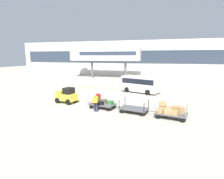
% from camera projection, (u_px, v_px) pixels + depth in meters
% --- Properties ---
extents(ground_plane, '(120.00, 120.00, 0.00)m').
position_uv_depth(ground_plane, '(98.00, 103.00, 18.19)').
color(ground_plane, '#A8A08E').
extents(apron_lead_line, '(15.17, 2.34, 0.01)m').
position_uv_depth(apron_lead_line, '(108.00, 88.00, 26.50)').
color(apron_lead_line, yellow).
rests_on(apron_lead_line, ground_plane).
extents(terminal_building, '(61.86, 2.51, 8.14)m').
position_uv_depth(terminal_building, '(138.00, 59.00, 41.87)').
color(terminal_building, silver).
rests_on(terminal_building, ground_plane).
extents(jet_bridge, '(15.58, 3.00, 6.30)m').
position_uv_depth(jet_bridge, '(101.00, 55.00, 38.11)').
color(jet_bridge, silver).
rests_on(jet_bridge, ground_plane).
extents(baggage_tug, '(2.25, 1.53, 1.58)m').
position_uv_depth(baggage_tug, '(66.00, 96.00, 18.07)').
color(baggage_tug, gold).
rests_on(baggage_tug, ground_plane).
extents(baggage_cart_lead, '(3.08, 1.76, 1.20)m').
position_uv_depth(baggage_cart_lead, '(102.00, 103.00, 16.39)').
color(baggage_cart_lead, '#4C4C4F').
rests_on(baggage_cart_lead, ground_plane).
extents(baggage_cart_middle, '(3.08, 1.76, 1.10)m').
position_uv_depth(baggage_cart_middle, '(134.00, 109.00, 15.00)').
color(baggage_cart_middle, '#4C4C4F').
rests_on(baggage_cart_middle, ground_plane).
extents(baggage_cart_tail, '(3.08, 1.76, 1.17)m').
position_uv_depth(baggage_cart_tail, '(170.00, 111.00, 13.72)').
color(baggage_cart_tail, '#4C4C4F').
rests_on(baggage_cart_tail, ground_plane).
extents(baggage_handler, '(0.41, 0.44, 1.56)m').
position_uv_depth(baggage_handler, '(95.00, 102.00, 15.14)').
color(baggage_handler, '#2D334C').
rests_on(baggage_handler, ground_plane).
extents(shuttle_van, '(5.16, 3.43, 2.10)m').
position_uv_depth(shuttle_van, '(140.00, 83.00, 23.16)').
color(shuttle_van, silver).
rests_on(shuttle_van, ground_plane).
extents(safety_cone_near, '(0.36, 0.36, 0.55)m').
position_uv_depth(safety_cone_near, '(144.00, 85.00, 27.66)').
color(safety_cone_near, orange).
rests_on(safety_cone_near, ground_plane).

